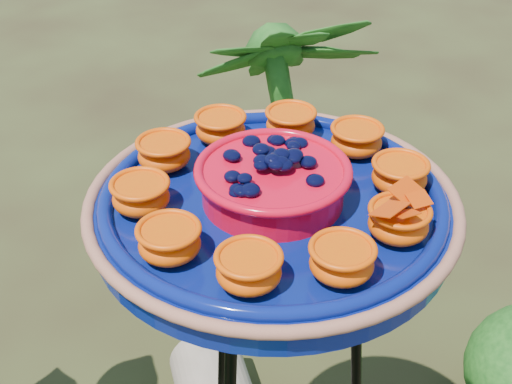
% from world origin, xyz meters
% --- Properties ---
extents(feeder_dish, '(0.62, 0.62, 0.11)m').
position_xyz_m(feeder_dish, '(-0.11, 0.13, 1.00)').
color(feeder_dish, navy).
rests_on(feeder_dish, tripod_stand).
extents(shrub_back_right, '(0.72, 0.72, 0.91)m').
position_xyz_m(shrub_back_right, '(0.75, 0.65, 0.46)').
color(shrub_back_right, '#154512').
rests_on(shrub_back_right, ground).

